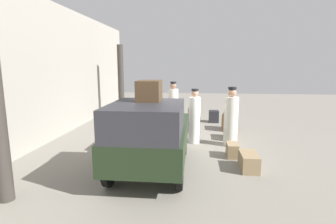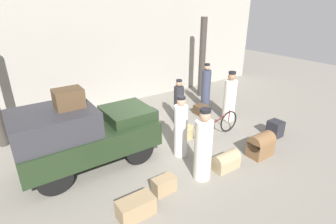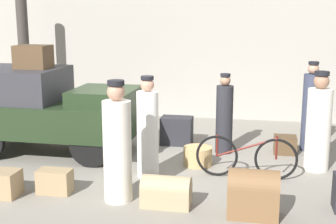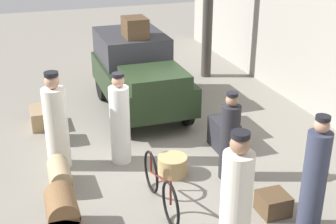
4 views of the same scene
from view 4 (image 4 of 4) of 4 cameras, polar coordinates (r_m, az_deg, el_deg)
The scene contains 17 objects.
ground_plane at distance 9.06m, azimuth -1.61°, elevation -5.21°, with size 30.00×30.00×0.00m, color gray.
canopy_pillar_left at distance 12.95m, azimuth 4.86°, elevation 11.50°, with size 0.28×0.28×3.37m.
truck at distance 10.82m, azimuth -3.64°, elevation 5.01°, with size 3.40×1.62×1.68m.
bicycle at distance 7.38m, azimuth -0.95°, elevation -9.10°, with size 1.70×0.04×0.76m.
wicker_basket at distance 8.35m, azimuth 0.54°, elevation -6.53°, with size 0.53×0.53×0.34m.
conductor_in_dark_uniform at distance 8.54m, azimuth -13.46°, elevation -1.54°, with size 0.42×0.42×1.81m.
porter_lifting_near_truck at distance 6.43m, azimuth 8.34°, elevation -10.20°, with size 0.43×0.43×1.77m.
porter_with_bicycle at distance 7.01m, azimuth 17.42°, elevation -7.74°, with size 0.35×0.35×1.81m.
porter_standing_middle at distance 8.07m, azimuth 7.53°, elevation -3.34°, with size 0.34×0.34×1.59m.
porter_carrying_trunk at distance 8.53m, azimuth -5.88°, elevation -1.25°, with size 0.37×0.37×1.73m.
suitcase_tan_flat at distance 9.24m, azimuth 6.80°, elevation -2.69°, with size 0.66×0.42×0.59m.
suitcase_black_upright at distance 7.53m, azimuth 12.71°, elevation -10.83°, with size 0.44×0.44×0.34m.
suitcase_small_leather at distance 7.04m, azimuth -12.75°, elevation -11.88°, with size 0.69×0.44×0.67m.
trunk_barrel_dark at distance 8.15m, azimuth -13.04°, elevation -7.60°, with size 0.71×0.36×0.46m.
trunk_umber_medium at distance 10.53m, azimuth -15.34°, elevation -0.62°, with size 0.74×0.39×0.40m.
trunk_large_brown at distance 9.77m, azimuth -13.36°, elevation -2.41°, with size 0.52×0.29×0.38m.
trunk_on_truck_roof at distance 10.73m, azimuth -4.04°, elevation 10.26°, with size 0.64×0.50×0.45m.
Camera 4 is at (7.61, -2.32, 4.33)m, focal length 50.00 mm.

